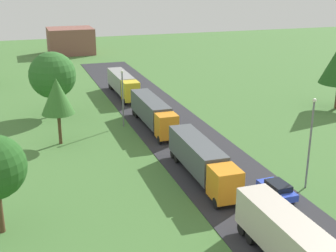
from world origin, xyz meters
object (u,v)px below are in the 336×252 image
truck_second (202,159)px  lamppost_second (310,140)px  tree_oak (57,96)px  distant_building (71,41)px  tree_pine (52,75)px  lamppost_third (123,95)px  truck_lead (298,248)px  truck_fourth (123,83)px  car_third (277,189)px  truck_third (153,112)px

truck_second → lamppost_second: bearing=-30.2°
tree_oak → distant_building: size_ratio=0.72×
tree_pine → lamppost_third: bearing=-44.3°
truck_lead → truck_fourth: (-0.06, 50.32, -0.03)m
truck_fourth → lamppost_second: bearing=-77.7°
car_third → truck_second: bearing=130.1°
truck_second → lamppost_second: lamppost_second is taller
truck_lead → lamppost_third: lamppost_third is taller
truck_third → truck_fourth: (0.04, 17.25, -0.04)m
truck_second → lamppost_third: 18.89m
distant_building → lamppost_third: bearing=-90.8°
truck_fourth → tree_oak: 23.42m
truck_lead → car_third: size_ratio=3.27×
lamppost_second → distant_building: (-11.33, 84.66, -1.68)m
truck_third → car_third: size_ratio=3.28×
truck_fourth → truck_second: bearing=-90.1°
truck_fourth → lamppost_third: lamppost_third is taller
truck_lead → distant_building: distant_building is taller
truck_lead → tree_pine: (-11.81, 42.59, 3.73)m
truck_fourth → tree_pine: (-11.75, -7.73, 3.77)m
truck_second → car_third: 7.81m
car_third → lamppost_third: lamppost_third is taller
truck_lead → truck_second: truck_lead is taller
lamppost_third → car_third: bearing=-70.7°
truck_fourth → lamppost_second: size_ratio=1.49×
truck_third → truck_fourth: 17.25m
lamppost_third → tree_pine: 11.48m
truck_lead → distant_building: size_ratio=1.23×
truck_fourth → car_third: 40.30m
tree_pine → distant_building: (8.97, 53.28, -2.68)m
truck_second → lamppost_third: (-3.53, 18.43, 2.15)m
tree_oak → distant_building: 65.89m
car_third → truck_third: bearing=102.2°
truck_third → lamppost_third: 4.44m
truck_third → tree_pine: size_ratio=1.49×
truck_fourth → lamppost_third: bearing=-103.0°
truck_lead → tree_pine: 44.36m
truck_second → distant_building: 79.70m
truck_third → tree_pine: 15.54m
truck_third → tree_oak: bearing=-169.1°
truck_lead → truck_third: 33.08m
truck_third → car_third: bearing=-77.8°
lamppost_second → truck_lead: bearing=-127.1°
truck_fourth → lamppost_second: 40.13m
truck_fourth → truck_lead: bearing=-89.9°
distant_building → truck_third: bearing=-87.5°
lamppost_second → lamppost_third: (-12.16, 23.45, -0.63)m
truck_lead → tree_oak: 33.31m
lamppost_second → tree_pine: size_ratio=0.96×
tree_oak → distant_building: bearing=81.7°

